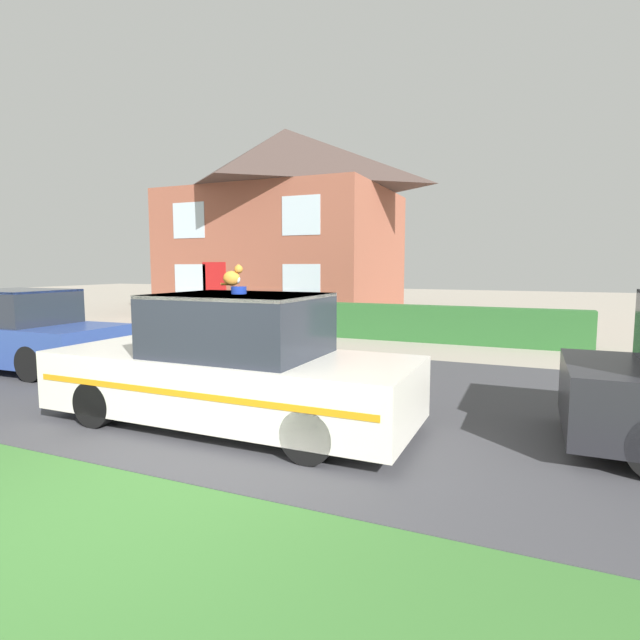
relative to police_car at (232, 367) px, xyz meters
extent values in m
plane|color=#A89E8E|center=(0.26, -2.41, -0.73)|extent=(80.00, 80.00, 0.00)
cube|color=#424247|center=(0.26, 1.81, -0.72)|extent=(28.00, 6.81, 0.01)
cube|color=#3D7533|center=(0.26, -2.71, -0.72)|extent=(28.00, 2.23, 0.01)
cube|color=#2D662D|center=(-0.05, 7.81, -0.26)|extent=(9.42, 0.51, 0.94)
cylinder|color=black|center=(-1.47, 0.74, -0.44)|extent=(0.56, 0.20, 0.56)
cylinder|color=black|center=(-1.47, -0.73, -0.44)|extent=(0.56, 0.20, 0.56)
cylinder|color=black|center=(1.38, 0.73, -0.44)|extent=(0.56, 0.20, 0.56)
cylinder|color=black|center=(1.38, -0.74, -0.44)|extent=(0.56, 0.20, 0.56)
cube|color=silver|center=(-0.05, 0.00, -0.20)|extent=(4.60, 1.68, 0.73)
cube|color=#232833|center=(0.12, 0.00, 0.53)|extent=(1.92, 1.51, 0.73)
cube|color=silver|center=(0.12, 0.00, 0.88)|extent=(1.92, 1.51, 0.04)
cube|color=orange|center=(-0.04, 0.84, -0.14)|extent=(4.37, 0.02, 0.07)
cube|color=orange|center=(-0.05, -0.84, -0.14)|extent=(4.37, 0.02, 0.07)
cylinder|color=#1933A5|center=(0.12, 0.00, 0.94)|extent=(0.19, 0.19, 0.09)
ellipsoid|color=orange|center=(-0.08, 0.16, 1.08)|extent=(0.24, 0.20, 0.18)
ellipsoid|color=white|center=(-0.01, 0.19, 1.06)|extent=(0.08, 0.09, 0.10)
sphere|color=orange|center=(0.00, 0.19, 1.19)|extent=(0.10, 0.10, 0.10)
cone|color=orange|center=(0.01, 0.17, 1.23)|extent=(0.04, 0.04, 0.04)
cone|color=orange|center=(-0.01, 0.22, 1.23)|extent=(0.04, 0.04, 0.04)
cylinder|color=orange|center=(-0.18, 0.21, 1.00)|extent=(0.17, 0.09, 0.03)
cylinder|color=black|center=(4.47, 1.77, -0.40)|extent=(0.64, 0.20, 0.64)
cylinder|color=black|center=(-7.10, 1.95, -0.41)|extent=(0.62, 0.22, 0.62)
cylinder|color=black|center=(-4.42, 2.02, -0.41)|extent=(0.62, 0.22, 0.62)
cylinder|color=black|center=(-4.38, 0.60, -0.41)|extent=(0.62, 0.22, 0.62)
cube|color=#2D4793|center=(-5.74, 1.27, -0.20)|extent=(4.37, 1.74, 0.69)
cube|color=#232833|center=(-5.62, 1.27, 0.46)|extent=(1.84, 1.51, 0.64)
cube|color=#2D4793|center=(-5.62, 1.27, 0.77)|extent=(1.84, 1.51, 0.04)
cube|color=#93513D|center=(-6.18, 13.41, 1.73)|extent=(8.33, 6.63, 4.91)
pyramid|color=#473833|center=(-6.18, 13.41, 5.46)|extent=(8.75, 6.96, 2.55)
cube|color=red|center=(-7.40, 10.08, 0.32)|extent=(1.00, 0.02, 2.10)
cube|color=silver|center=(-8.48, 10.08, 0.65)|extent=(1.40, 0.02, 1.30)
cube|color=silver|center=(-3.89, 10.08, 0.65)|extent=(1.40, 0.02, 1.30)
cube|color=silver|center=(-8.48, 10.08, 2.90)|extent=(1.40, 0.02, 1.30)
cube|color=silver|center=(-3.89, 10.08, 2.90)|extent=(1.40, 0.02, 1.30)
camera|label=1|loc=(3.38, -5.06, 1.23)|focal=28.00mm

